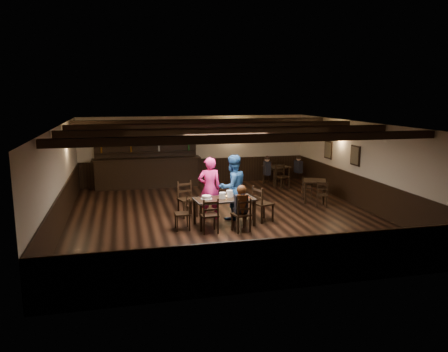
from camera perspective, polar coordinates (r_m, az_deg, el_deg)
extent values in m
plane|color=black|center=(12.91, -0.02, -5.31)|extent=(10.00, 10.00, 0.00)
cube|color=beige|center=(17.45, -3.79, 3.40)|extent=(9.00, 0.02, 2.70)
cube|color=beige|center=(7.94, 8.30, -5.58)|extent=(9.00, 0.02, 2.70)
cube|color=beige|center=(12.39, -20.73, -0.27)|extent=(0.02, 10.00, 2.70)
cube|color=beige|center=(14.30, 17.82, 1.30)|extent=(0.02, 10.00, 2.70)
cube|color=silver|center=(12.43, -0.02, 6.74)|extent=(9.00, 10.00, 0.02)
cube|color=black|center=(17.55, -3.74, 0.64)|extent=(9.00, 0.04, 1.00)
cube|color=black|center=(8.24, 8.06, -11.21)|extent=(9.00, 0.04, 1.00)
cube|color=black|center=(12.56, -20.34, -4.08)|extent=(0.04, 10.00, 1.00)
cube|color=black|center=(14.44, 17.52, -2.03)|extent=(0.04, 10.00, 1.00)
cube|color=black|center=(17.16, -10.08, 4.82)|extent=(0.90, 0.03, 1.00)
cube|color=black|center=(17.14, -10.08, 4.81)|extent=(0.80, 0.02, 0.90)
cube|color=black|center=(14.68, 16.78, 2.57)|extent=(0.03, 0.55, 0.65)
cube|color=#72664C|center=(14.67, 16.71, 2.57)|extent=(0.02, 0.45, 0.55)
cube|color=black|center=(16.34, 13.46, 3.34)|extent=(0.03, 0.55, 0.65)
cube|color=#72664C|center=(16.33, 13.40, 3.34)|extent=(0.02, 0.45, 0.55)
cube|color=black|center=(9.56, 4.11, 4.91)|extent=(8.90, 0.18, 0.18)
cube|color=black|center=(11.47, 1.13, 5.90)|extent=(8.90, 0.18, 0.18)
cube|color=black|center=(13.41, -1.01, 6.60)|extent=(8.90, 0.18, 0.18)
cube|color=black|center=(15.37, -2.60, 7.11)|extent=(8.90, 0.18, 0.18)
cube|color=black|center=(11.48, -3.02, -5.53)|extent=(0.06, 0.06, 0.71)
cube|color=black|center=(12.12, -3.88, -4.66)|extent=(0.06, 0.06, 0.71)
cube|color=black|center=(11.94, 3.99, -4.89)|extent=(0.06, 0.06, 0.71)
cube|color=black|center=(12.56, 2.80, -4.09)|extent=(0.06, 0.06, 0.71)
cube|color=black|center=(11.91, 0.02, -3.05)|extent=(1.69, 0.95, 0.04)
cube|color=#A5A8AD|center=(12.27, -0.55, -2.64)|extent=(1.62, 0.17, 0.05)
cube|color=#A5A8AD|center=(11.55, 0.63, -3.49)|extent=(1.62, 0.17, 0.05)
cube|color=#A5A8AD|center=(12.17, 3.59, -2.76)|extent=(0.10, 0.81, 0.05)
cube|color=#A5A8AD|center=(11.69, -3.70, -3.33)|extent=(0.10, 0.81, 0.05)
cube|color=black|center=(11.63, -1.27, -5.98)|extent=(0.04, 0.04, 0.44)
cube|color=black|center=(11.31, -0.79, -6.46)|extent=(0.04, 0.04, 0.44)
cube|color=black|center=(11.54, -3.06, -6.12)|extent=(0.04, 0.04, 0.44)
cube|color=black|center=(11.22, -2.63, -6.62)|extent=(0.04, 0.04, 0.44)
cube|color=black|center=(11.36, -1.95, -5.12)|extent=(0.46, 0.44, 0.04)
cube|color=black|center=(11.13, -1.72, -4.21)|extent=(0.43, 0.06, 0.46)
cube|color=black|center=(11.14, -1.72, -4.44)|extent=(0.37, 0.05, 0.05)
cube|color=black|center=(11.10, -1.72, -3.51)|extent=(0.37, 0.05, 0.05)
cube|color=black|center=(11.75, 2.61, -5.84)|extent=(0.04, 0.04, 0.43)
cube|color=black|center=(11.47, 3.45, -6.27)|extent=(0.04, 0.04, 0.43)
cube|color=black|center=(11.59, 1.04, -6.08)|extent=(0.04, 0.04, 0.43)
cube|color=black|center=(11.30, 1.86, -6.52)|extent=(0.04, 0.04, 0.43)
cube|color=black|center=(11.46, 2.25, -5.05)|extent=(0.50, 0.49, 0.04)
cube|color=black|center=(11.26, 2.68, -4.15)|extent=(0.42, 0.13, 0.45)
cube|color=black|center=(11.27, 2.68, -4.37)|extent=(0.36, 0.11, 0.05)
cube|color=black|center=(11.22, 2.69, -3.48)|extent=(0.36, 0.11, 0.05)
cube|color=black|center=(11.86, -6.37, -5.80)|extent=(0.03, 0.03, 0.41)
cube|color=black|center=(11.91, -4.82, -5.70)|extent=(0.03, 0.03, 0.41)
cube|color=black|center=(11.54, -6.12, -6.27)|extent=(0.03, 0.03, 0.41)
cube|color=black|center=(11.59, -4.53, -6.17)|extent=(0.03, 0.03, 0.41)
cube|color=black|center=(11.66, -5.48, -4.92)|extent=(0.39, 0.41, 0.04)
cube|color=black|center=(11.63, -4.71, -3.86)|extent=(0.04, 0.40, 0.43)
cube|color=black|center=(11.64, -4.71, -4.06)|extent=(0.03, 0.34, 0.05)
cube|color=black|center=(11.60, -4.72, -3.24)|extent=(0.03, 0.34, 0.05)
cube|color=black|center=(12.40, 6.38, -4.88)|extent=(0.05, 0.05, 0.49)
cube|color=black|center=(12.18, 4.95, -5.15)|extent=(0.05, 0.05, 0.49)
cube|color=black|center=(12.71, 5.24, -4.47)|extent=(0.05, 0.05, 0.49)
cube|color=black|center=(12.49, 3.83, -4.72)|extent=(0.05, 0.05, 0.49)
cube|color=black|center=(12.38, 5.12, -3.61)|extent=(0.58, 0.59, 0.05)
cube|color=black|center=(12.20, 4.42, -2.58)|extent=(0.19, 0.46, 0.51)
cube|color=black|center=(12.22, 4.41, -2.81)|extent=(0.16, 0.39, 0.06)
cube|color=black|center=(12.17, 4.43, -1.88)|extent=(0.16, 0.39, 0.06)
cube|color=black|center=(12.63, -5.25, -4.55)|extent=(0.05, 0.05, 0.49)
cube|color=black|center=(12.98, -5.99, -4.15)|extent=(0.05, 0.05, 0.49)
cube|color=black|center=(12.81, -3.57, -4.31)|extent=(0.05, 0.05, 0.49)
cube|color=black|center=(13.14, -4.34, -3.93)|extent=(0.05, 0.05, 0.49)
cube|color=black|center=(12.82, -4.80, -3.06)|extent=(0.60, 0.58, 0.05)
cube|color=black|center=(12.93, -5.20, -1.77)|extent=(0.47, 0.18, 0.52)
cube|color=black|center=(12.95, -5.19, -1.99)|extent=(0.40, 0.15, 0.06)
cube|color=black|center=(12.90, -5.21, -1.10)|extent=(0.40, 0.15, 0.06)
imported|color=#FF2583|center=(12.49, -1.90, -1.62)|extent=(0.68, 0.46, 1.79)
imported|color=navy|center=(12.48, 1.14, -1.47)|extent=(1.10, 0.99, 1.86)
cube|color=black|center=(11.55, 2.10, -4.58)|extent=(0.31, 0.31, 0.13)
cube|color=black|center=(11.38, 2.26, -3.64)|extent=(0.33, 0.19, 0.47)
cylinder|color=black|center=(11.33, 2.27, -2.60)|extent=(0.10, 0.33, 0.33)
sphere|color=#D8A384|center=(11.30, 2.27, -1.88)|extent=(0.20, 0.20, 0.20)
sphere|color=#3D240E|center=(11.27, 2.31, -1.86)|extent=(0.25, 0.25, 0.25)
cone|color=#3D240E|center=(11.27, 2.43, -3.89)|extent=(0.19, 0.19, 0.58)
cylinder|color=white|center=(11.85, -2.30, -2.98)|extent=(0.31, 0.31, 0.01)
cylinder|color=white|center=(11.84, -2.30, -2.75)|extent=(0.25, 0.25, 0.08)
cylinder|color=silver|center=(11.84, -2.30, -2.85)|extent=(0.26, 0.26, 0.04)
cylinder|color=white|center=(11.86, -0.21, -2.56)|extent=(0.18, 0.18, 0.17)
cylinder|color=white|center=(12.01, 0.72, -2.33)|extent=(0.17, 0.17, 0.20)
cylinder|color=#A5A8AD|center=(12.02, 0.34, -2.74)|extent=(0.04, 0.04, 0.03)
sphere|color=orange|center=(12.01, 0.34, -2.61)|extent=(0.03, 0.03, 0.03)
cylinder|color=silver|center=(11.89, 1.66, -2.75)|extent=(0.04, 0.04, 0.09)
cylinder|color=#A5A8AD|center=(11.95, 2.01, -2.67)|extent=(0.04, 0.04, 0.09)
cylinder|color=silver|center=(12.07, 1.05, -2.47)|extent=(0.07, 0.07, 0.12)
cube|color=maroon|center=(12.03, 2.57, -2.79)|extent=(0.34, 0.25, 0.00)
cube|color=navy|center=(12.21, 2.33, -2.59)|extent=(0.36, 0.31, 0.00)
cube|color=black|center=(17.02, -9.99, 0.35)|extent=(3.88, 0.60, 1.10)
cube|color=black|center=(16.93, -10.06, 2.27)|extent=(4.08, 0.70, 0.05)
cube|color=black|center=(17.20, -10.11, 2.31)|extent=(3.88, 0.10, 2.20)
cube|color=black|center=(17.06, -10.11, 3.10)|extent=(3.78, 0.22, 0.03)
cube|color=black|center=(17.02, -10.15, 4.26)|extent=(3.78, 0.22, 0.03)
cube|color=black|center=(16.99, -10.19, 5.44)|extent=(3.78, 0.22, 0.03)
cube|color=black|center=(14.73, 11.77, -0.60)|extent=(0.95, 0.95, 0.04)
cube|color=black|center=(14.52, 10.56, -2.23)|extent=(0.04, 0.04, 0.71)
cube|color=black|center=(15.10, 10.60, -1.74)|extent=(0.04, 0.04, 0.71)
cube|color=black|center=(14.53, 12.89, -2.32)|extent=(0.04, 0.04, 0.71)
cube|color=black|center=(15.10, 12.83, -1.82)|extent=(0.04, 0.04, 0.71)
cube|color=black|center=(17.30, 6.86, 1.21)|extent=(1.06, 1.06, 0.04)
cube|color=black|center=(16.88, 6.55, -0.31)|extent=(0.05, 0.05, 0.71)
cube|color=black|center=(17.45, 5.20, 0.08)|extent=(0.05, 0.05, 0.71)
cube|color=black|center=(17.29, 8.47, -0.10)|extent=(0.05, 0.05, 0.71)
cube|color=black|center=(17.85, 7.10, 0.28)|extent=(0.05, 0.05, 0.71)
cube|color=black|center=(16.92, 5.64, 1.02)|extent=(0.25, 0.38, 0.52)
sphere|color=#D8A384|center=(16.86, 5.66, 2.20)|extent=(0.20, 0.20, 0.20)
sphere|color=black|center=(16.86, 5.66, 2.30)|extent=(0.21, 0.21, 0.21)
cube|color=black|center=(17.56, 9.68, 1.21)|extent=(0.27, 0.37, 0.48)
sphere|color=#D8A384|center=(17.51, 9.72, 2.25)|extent=(0.19, 0.19, 0.19)
sphere|color=black|center=(17.51, 9.72, 2.34)|extent=(0.19, 0.19, 0.19)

